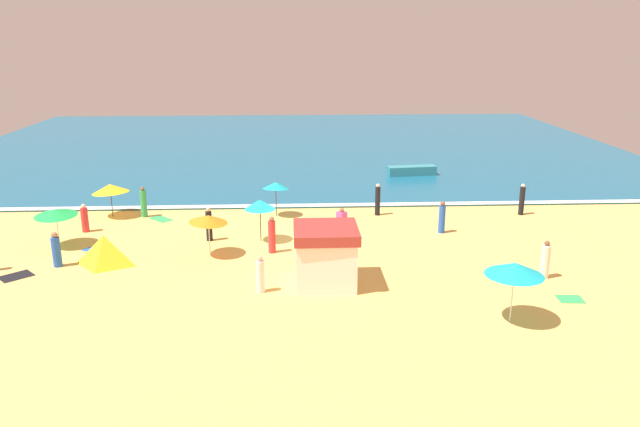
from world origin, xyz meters
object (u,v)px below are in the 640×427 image
at_px(beachgoer_5, 209,225).
at_px(beach_tent, 105,250).
at_px(beach_umbrella_2, 515,269).
at_px(beachgoer_7, 85,219).
at_px(small_boat_0, 412,171).
at_px(beachgoer_2, 378,200).
at_px(beachgoer_9, 56,250).
at_px(beach_umbrella_5, 56,213).
at_px(beach_umbrella_0, 110,188).
at_px(beach_umbrella_1, 260,204).
at_px(beach_umbrella_3, 276,186).
at_px(beachgoer_6, 144,203).
at_px(beachgoer_0, 522,200).
at_px(lifeguard_cabana, 326,255).
at_px(beachgoer_11, 545,261).
at_px(beachgoer_10, 342,216).
at_px(beachgoer_8, 442,218).
at_px(beachgoer_1, 272,236).
at_px(beachgoer_3, 260,275).
at_px(beach_umbrella_6, 208,219).

bearing_deg(beachgoer_5, beach_tent, -142.87).
bearing_deg(beach_umbrella_2, beachgoer_7, 148.47).
bearing_deg(small_boat_0, beach_tent, -135.11).
bearing_deg(beachgoer_2, beachgoer_9, -154.39).
bearing_deg(beach_umbrella_5, beach_umbrella_0, 76.88).
bearing_deg(beach_umbrella_2, beach_umbrella_5, 154.50).
relative_size(beach_umbrella_5, beachgoer_5, 1.18).
bearing_deg(beachgoer_9, beachgoer_2, 25.61).
bearing_deg(beach_umbrella_1, beach_umbrella_3, 81.23).
xyz_separation_m(beach_umbrella_2, beach_umbrella_3, (-8.91, 14.18, -0.25)).
bearing_deg(beachgoer_5, beach_umbrella_2, -38.97).
relative_size(beach_tent, beachgoer_2, 1.24).
bearing_deg(beachgoer_6, beachgoer_0, -1.66).
distance_m(lifeguard_cabana, beachgoer_0, 15.57).
bearing_deg(small_boat_0, beachgoer_11, -84.32).
relative_size(beach_umbrella_2, beach_umbrella_5, 1.15).
xyz_separation_m(beachgoer_5, beachgoer_10, (7.04, 2.75, -0.46)).
xyz_separation_m(beach_umbrella_3, beachgoer_0, (14.36, -0.41, -0.94)).
xyz_separation_m(beach_umbrella_2, beachgoer_10, (-5.21, 12.66, -1.71)).
bearing_deg(beachgoer_8, beach_umbrella_2, -89.87).
relative_size(beachgoer_1, beachgoer_6, 1.02).
relative_size(lifeguard_cabana, beach_tent, 1.17).
bearing_deg(beach_umbrella_0, beachgoer_0, -2.00).
xyz_separation_m(beach_umbrella_5, beachgoer_5, (7.41, 0.53, -0.92)).
distance_m(lifeguard_cabana, beachgoer_2, 10.79).
bearing_deg(beachgoer_9, beach_umbrella_0, 87.89).
height_order(beach_umbrella_5, beachgoer_2, beach_umbrella_5).
height_order(beach_tent, beachgoer_0, beachgoer_0).
height_order(beachgoer_6, beachgoer_8, beachgoer_6).
bearing_deg(beach_umbrella_3, small_boat_0, 45.16).
bearing_deg(beachgoer_2, beachgoer_1, -134.27).
bearing_deg(lifeguard_cabana, beachgoer_6, 133.57).
bearing_deg(beachgoer_1, beachgoer_11, -17.71).
height_order(beach_tent, small_boat_0, beach_tent).
bearing_deg(beach_umbrella_0, beachgoer_9, -92.11).
bearing_deg(beach_umbrella_3, beachgoer_3, -92.25).
distance_m(lifeguard_cabana, beach_tent, 10.35).
height_order(beach_umbrella_0, beachgoer_6, beach_umbrella_0).
bearing_deg(beachgoer_9, beachgoer_3, -19.69).
bearing_deg(beachgoer_7, beachgoer_6, 46.94).
distance_m(beach_umbrella_5, beachgoer_1, 10.81).
relative_size(beach_umbrella_6, beachgoer_1, 1.24).
xyz_separation_m(beach_umbrella_0, beach_tent, (1.85, -7.98, -0.95)).
bearing_deg(beachgoer_1, beach_umbrella_0, 144.86).
bearing_deg(beachgoer_9, beach_umbrella_2, -19.27).
bearing_deg(beachgoer_0, beach_umbrella_6, -160.56).
distance_m(beach_umbrella_1, beachgoer_9, 9.72).
distance_m(beach_umbrella_0, beach_umbrella_1, 10.14).
height_order(beach_umbrella_2, beachgoer_0, beach_umbrella_2).
height_order(beach_tent, beachgoer_8, beachgoer_8).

